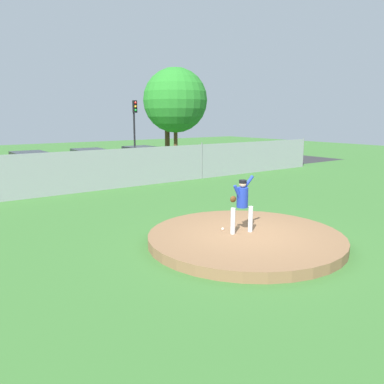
{
  "coord_description": "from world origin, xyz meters",
  "views": [
    {
      "loc": [
        -7.4,
        -7.61,
        3.55
      ],
      "look_at": [
        -0.06,
        2.51,
        1.09
      ],
      "focal_mm": 36.02,
      "sensor_mm": 36.0,
      "label": 1
    }
  ],
  "objects_px": {
    "parked_car_white": "(31,168)",
    "parked_car_teal": "(90,163)",
    "baseball": "(223,229)",
    "traffic_light_far": "(135,121)",
    "pitcher_youth": "(242,201)",
    "parked_car_champagne": "(143,160)"
  },
  "relations": [
    {
      "from": "parked_car_white",
      "to": "traffic_light_far",
      "type": "distance_m",
      "value": 10.07
    },
    {
      "from": "parked_car_white",
      "to": "traffic_light_far",
      "type": "bearing_deg",
      "value": 27.22
    },
    {
      "from": "pitcher_youth",
      "to": "parked_car_champagne",
      "type": "height_order",
      "value": "pitcher_youth"
    },
    {
      "from": "traffic_light_far",
      "to": "parked_car_teal",
      "type": "bearing_deg",
      "value": -142.31
    },
    {
      "from": "parked_car_teal",
      "to": "parked_car_white",
      "type": "height_order",
      "value": "parked_car_white"
    },
    {
      "from": "parked_car_champagne",
      "to": "traffic_light_far",
      "type": "distance_m",
      "value": 5.35
    },
    {
      "from": "baseball",
      "to": "traffic_light_far",
      "type": "distance_m",
      "value": 19.41
    },
    {
      "from": "parked_car_white",
      "to": "parked_car_teal",
      "type": "bearing_deg",
      "value": 7.84
    },
    {
      "from": "baseball",
      "to": "parked_car_white",
      "type": "distance_m",
      "value": 13.71
    },
    {
      "from": "pitcher_youth",
      "to": "parked_car_teal",
      "type": "relative_size",
      "value": 0.37
    },
    {
      "from": "pitcher_youth",
      "to": "parked_car_teal",
      "type": "distance_m",
      "value": 14.6
    },
    {
      "from": "pitcher_youth",
      "to": "baseball",
      "type": "bearing_deg",
      "value": 116.84
    },
    {
      "from": "pitcher_youth",
      "to": "parked_car_white",
      "type": "distance_m",
      "value": 14.25
    },
    {
      "from": "pitcher_youth",
      "to": "parked_car_champagne",
      "type": "relative_size",
      "value": 0.36
    },
    {
      "from": "pitcher_youth",
      "to": "parked_car_champagne",
      "type": "distance_m",
      "value": 14.84
    },
    {
      "from": "pitcher_youth",
      "to": "baseball",
      "type": "distance_m",
      "value": 1.07
    },
    {
      "from": "parked_car_teal",
      "to": "parked_car_white",
      "type": "xyz_separation_m",
      "value": [
        -3.53,
        -0.49,
        0.01
      ]
    },
    {
      "from": "baseball",
      "to": "traffic_light_far",
      "type": "xyz_separation_m",
      "value": [
        6.63,
        18.01,
        2.93
      ]
    },
    {
      "from": "baseball",
      "to": "parked_car_champagne",
      "type": "relative_size",
      "value": 0.02
    },
    {
      "from": "parked_car_teal",
      "to": "traffic_light_far",
      "type": "relative_size",
      "value": 0.93
    },
    {
      "from": "parked_car_white",
      "to": "traffic_light_far",
      "type": "relative_size",
      "value": 0.86
    },
    {
      "from": "traffic_light_far",
      "to": "parked_car_white",
      "type": "bearing_deg",
      "value": -152.78
    }
  ]
}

